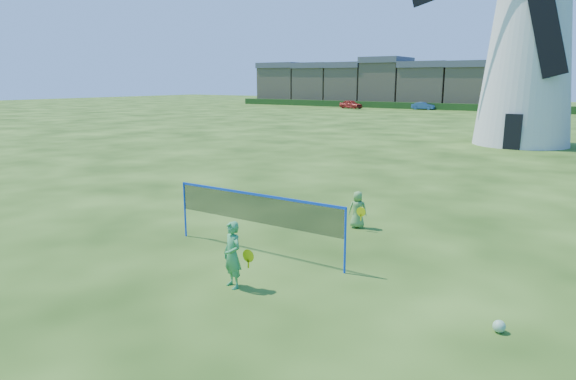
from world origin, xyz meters
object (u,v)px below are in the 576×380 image
Objects in this scene: car_left at (351,104)px; car_right at (423,106)px; play_ball at (499,326)px; player_girl at (232,255)px; windmill at (529,47)px; badminton_net at (256,209)px; player_boy at (358,210)px.

car_right is at bearing -60.69° from car_left.
car_right reaches higher than play_ball.
car_left is at bearing 134.34° from player_girl.
car_right is at bearing 117.43° from windmill.
play_ball is at bearing -9.03° from badminton_net.
player_girl is 70.24m from car_right.
player_girl reaches higher than player_boy.
player_boy is 6.56m from play_ball.
badminton_net reaches higher than player_boy.
car_right is at bearing -97.57° from player_boy.
play_ball is at bearing -138.53° from car_left.
player_girl reaches higher than play_ball.
car_left reaches higher than player_boy.
windmill is at bearing 108.19° from player_girl.
windmill is 30.14m from player_girl.
windmill is at bearing -115.99° from player_boy.
play_ball is (4.33, -28.51, -6.36)m from windmill.
play_ball is at bearing -163.15° from car_right.
car_left reaches higher than car_right.
badminton_net is at bearing 133.79° from player_girl.
play_ball is (6.00, -0.95, -1.03)m from badminton_net.
badminton_net reaches higher than player_girl.
player_girl reaches higher than car_left.
windmill reaches higher than player_girl.
player_boy is at bearing -140.39° from car_left.
windmill is at bearing -155.61° from car_right.
player_girl reaches higher than car_right.
player_girl is 70.95m from car_left.
player_boy is 66.16m from car_left.
car_left is at bearing 103.49° from car_right.
player_boy is (1.15, 3.43, -0.59)m from badminton_net.
badminton_net reaches higher than play_ball.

